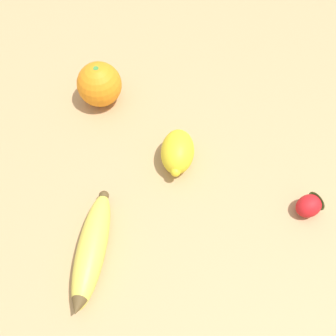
# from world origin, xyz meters

# --- Properties ---
(ground_plane) EXTENTS (3.00, 3.00, 0.00)m
(ground_plane) POSITION_xyz_m (0.00, 0.00, 0.00)
(ground_plane) COLOR tan
(banana) EXTENTS (0.18, 0.10, 0.04)m
(banana) POSITION_xyz_m (0.07, 0.01, 0.02)
(banana) COLOR #DBCC4C
(banana) RESTS_ON ground_plane
(orange) EXTENTS (0.08, 0.08, 0.08)m
(orange) POSITION_xyz_m (-0.18, -0.14, 0.04)
(orange) COLOR orange
(orange) RESTS_ON ground_plane
(strawberry) EXTENTS (0.06, 0.05, 0.03)m
(strawberry) POSITION_xyz_m (-0.15, 0.26, 0.02)
(strawberry) COLOR red
(strawberry) RESTS_ON ground_plane
(lemon) EXTENTS (0.10, 0.08, 0.05)m
(lemon) POSITION_xyz_m (-0.13, 0.04, 0.03)
(lemon) COLOR yellow
(lemon) RESTS_ON ground_plane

